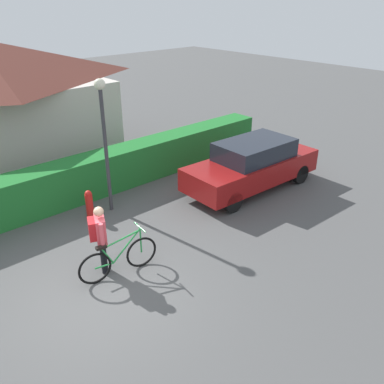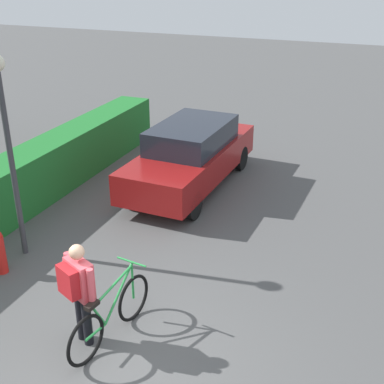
% 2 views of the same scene
% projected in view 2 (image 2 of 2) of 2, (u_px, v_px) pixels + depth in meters
% --- Properties ---
extents(ground_plane, '(60.00, 60.00, 0.00)m').
position_uv_depth(ground_plane, '(112.00, 377.00, 6.71)').
color(ground_plane, '#4E4E4E').
extents(parked_car_near, '(4.48, 1.82, 1.52)m').
position_uv_depth(parked_car_near, '(191.00, 155.00, 11.96)').
color(parked_car_near, maroon).
rests_on(parked_car_near, ground).
extents(bicycle, '(1.79, 0.50, 1.01)m').
position_uv_depth(bicycle, '(111.00, 316.00, 7.23)').
color(bicycle, black).
rests_on(bicycle, ground).
extents(person_rider, '(0.48, 0.59, 1.57)m').
position_uv_depth(person_rider, '(78.00, 286.00, 6.94)').
color(person_rider, black).
rests_on(person_rider, ground).
extents(street_lamp, '(0.28, 0.28, 3.60)m').
position_uv_depth(street_lamp, '(6.00, 129.00, 8.54)').
color(street_lamp, '#38383D').
rests_on(street_lamp, ground).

